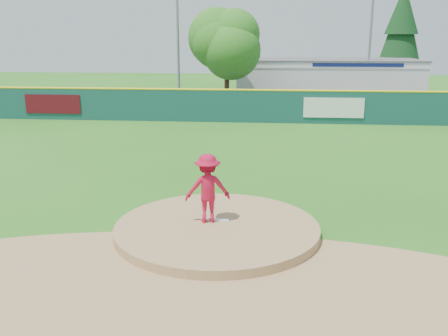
# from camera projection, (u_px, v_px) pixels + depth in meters

# --- Properties ---
(ground) EXTENTS (120.00, 120.00, 0.00)m
(ground) POSITION_uv_depth(u_px,v_px,m) (217.00, 233.00, 13.47)
(ground) COLOR #286B19
(ground) RESTS_ON ground
(pitchers_mound) EXTENTS (5.50, 5.50, 0.50)m
(pitchers_mound) POSITION_uv_depth(u_px,v_px,m) (217.00, 233.00, 13.47)
(pitchers_mound) COLOR #9E774C
(pitchers_mound) RESTS_ON ground
(pitching_rubber) EXTENTS (0.60, 0.15, 0.04)m
(pitching_rubber) POSITION_uv_depth(u_px,v_px,m) (218.00, 220.00, 13.69)
(pitching_rubber) COLOR white
(pitching_rubber) RESTS_ON pitchers_mound
(infield_dirt_arc) EXTENTS (15.40, 15.40, 0.01)m
(infield_dirt_arc) POSITION_uv_depth(u_px,v_px,m) (201.00, 287.00, 10.58)
(infield_dirt_arc) COLOR #9E774C
(infield_dirt_arc) RESTS_ON ground
(parking_lot) EXTENTS (44.00, 16.00, 0.02)m
(parking_lot) POSITION_uv_depth(u_px,v_px,m) (254.00, 104.00, 39.45)
(parking_lot) COLOR #38383A
(parking_lot) RESTS_ON ground
(pitcher) EXTENTS (1.34, 0.95, 1.88)m
(pitcher) POSITION_uv_depth(u_px,v_px,m) (208.00, 188.00, 13.42)
(pitcher) COLOR #B80F32
(pitcher) RESTS_ON pitchers_mound
(van) EXTENTS (5.18, 3.46, 1.32)m
(van) POSITION_uv_depth(u_px,v_px,m) (283.00, 98.00, 37.45)
(van) COLOR white
(van) RESTS_ON parking_lot
(pool_building_grp) EXTENTS (15.20, 8.20, 3.31)m
(pool_building_grp) POSITION_uv_depth(u_px,v_px,m) (326.00, 78.00, 43.28)
(pool_building_grp) COLOR silver
(pool_building_grp) RESTS_ON ground
(fence_banners) EXTENTS (21.17, 0.04, 1.20)m
(fence_banners) POSITION_uv_depth(u_px,v_px,m) (189.00, 106.00, 30.80)
(fence_banners) COLOR #540C14
(fence_banners) RESTS_ON ground
(playground_slide) EXTENTS (0.88, 2.49, 1.37)m
(playground_slide) POSITION_uv_depth(u_px,v_px,m) (29.00, 100.00, 36.37)
(playground_slide) COLOR #1B22E9
(playground_slide) RESTS_ON ground
(outfield_fence) EXTENTS (40.00, 0.14, 2.07)m
(outfield_fence) POSITION_uv_depth(u_px,v_px,m) (249.00, 105.00, 30.51)
(outfield_fence) COLOR #14423F
(outfield_fence) RESTS_ON ground
(deciduous_tree) EXTENTS (5.60, 5.60, 7.36)m
(deciduous_tree) POSITION_uv_depth(u_px,v_px,m) (227.00, 45.00, 36.55)
(deciduous_tree) COLOR #382314
(deciduous_tree) RESTS_ON ground
(conifer_tree) EXTENTS (4.40, 4.40, 9.50)m
(conifer_tree) POSITION_uv_depth(u_px,v_px,m) (401.00, 32.00, 45.50)
(conifer_tree) COLOR #382314
(conifer_tree) RESTS_ON ground
(light_pole_left) EXTENTS (1.75, 0.25, 11.00)m
(light_pole_left) POSITION_uv_depth(u_px,v_px,m) (178.00, 24.00, 38.47)
(light_pole_left) COLOR gray
(light_pole_left) RESTS_ON ground
(light_pole_right) EXTENTS (1.75, 0.25, 10.00)m
(light_pole_right) POSITION_uv_depth(u_px,v_px,m) (371.00, 31.00, 39.13)
(light_pole_right) COLOR gray
(light_pole_right) RESTS_ON ground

